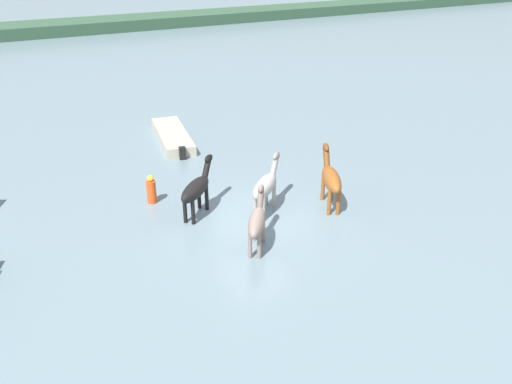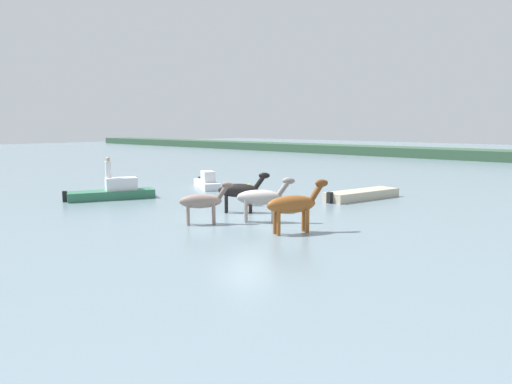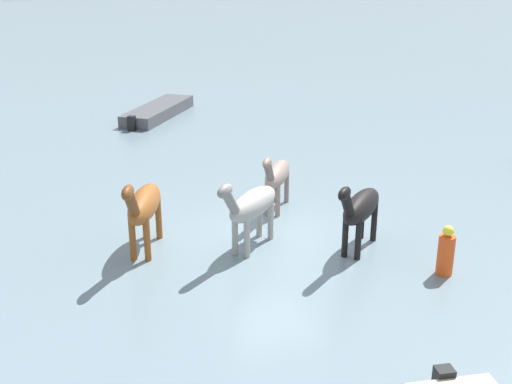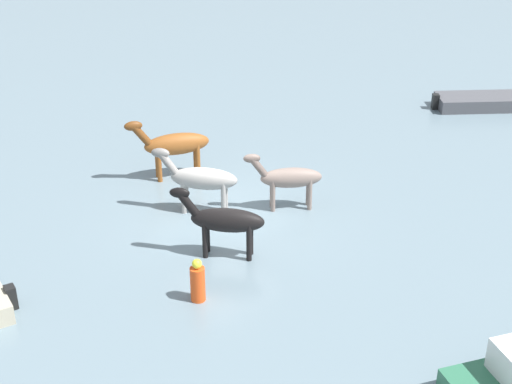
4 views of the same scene
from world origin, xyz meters
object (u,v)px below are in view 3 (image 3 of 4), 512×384
at_px(horse_lead, 251,206).
at_px(boat_launch_far, 158,113).
at_px(horse_pinto_flank, 277,175).
at_px(buoy_channel_marker, 446,253).
at_px(horse_chestnut_trailing, 144,206).
at_px(horse_dark_mare, 360,208).

relative_size(horse_lead, boat_launch_far, 0.47).
xyz_separation_m(horse_pinto_flank, buoy_channel_marker, (-1.95, 4.79, -0.47)).
height_order(horse_pinto_flank, horse_chestnut_trailing, horse_chestnut_trailing).
height_order(boat_launch_far, buoy_channel_marker, buoy_channel_marker).
distance_m(horse_dark_mare, boat_launch_far, 14.86).
bearing_deg(buoy_channel_marker, horse_dark_mare, -56.89).
distance_m(horse_lead, horse_chestnut_trailing, 2.48).
xyz_separation_m(horse_lead, horse_pinto_flank, (-1.49, -2.03, -0.09)).
bearing_deg(horse_dark_mare, horse_chestnut_trailing, -62.11).
height_order(horse_lead, horse_dark_mare, horse_lead).
distance_m(horse_lead, horse_dark_mare, 2.51).
distance_m(horse_dark_mare, buoy_channel_marker, 2.16).
bearing_deg(horse_lead, horse_chestnut_trailing, -57.90).
bearing_deg(horse_lead, horse_pinto_flank, -166.49).
xyz_separation_m(horse_dark_mare, horse_chestnut_trailing, (4.66, -1.76, 0.07)).
bearing_deg(horse_pinto_flank, horse_lead, -0.09).
height_order(horse_pinto_flank, buoy_channel_marker, horse_pinto_flank).
relative_size(horse_lead, horse_pinto_flank, 1.05).
distance_m(horse_pinto_flank, horse_dark_mare, 3.15).
xyz_separation_m(horse_dark_mare, buoy_channel_marker, (-1.14, 1.75, -0.55)).
height_order(horse_lead, buoy_channel_marker, horse_lead).
xyz_separation_m(horse_pinto_flank, boat_launch_far, (0.61, -11.72, -0.81)).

